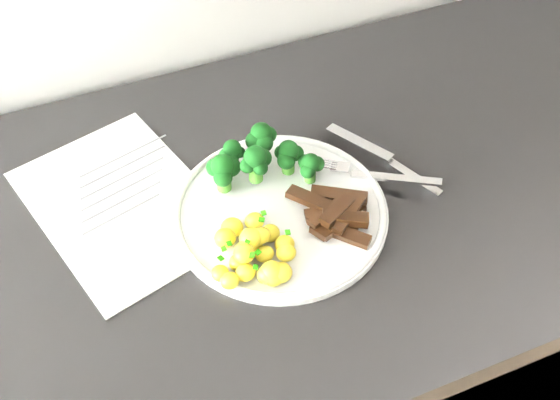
{
  "coord_description": "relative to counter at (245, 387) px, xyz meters",
  "views": [
    {
      "loc": [
        -0.12,
        1.1,
        1.63
      ],
      "look_at": [
        0.1,
        1.64,
        0.97
      ],
      "focal_mm": 44.42,
      "sensor_mm": 36.0,
      "label": 1
    }
  ],
  "objects": [
    {
      "name": "beef_strips",
      "position": [
        0.12,
        -0.06,
        0.49
      ],
      "size": [
        0.1,
        0.12,
        0.03
      ],
      "color": "black",
      "rests_on": "plate"
    },
    {
      "name": "knife",
      "position": [
        0.24,
        -0.01,
        0.48
      ],
      "size": [
        0.1,
        0.18,
        0.02
      ],
      "color": "silver",
      "rests_on": "plate"
    },
    {
      "name": "broccoli",
      "position": [
        0.06,
        0.05,
        0.52
      ],
      "size": [
        0.15,
        0.1,
        0.07
      ],
      "color": "#30651B",
      "rests_on": "plate"
    },
    {
      "name": "fork",
      "position": [
        0.2,
        -0.01,
        0.49
      ],
      "size": [
        0.15,
        0.12,
        0.02
      ],
      "color": "silver",
      "rests_on": "plate"
    },
    {
      "name": "plate",
      "position": [
        0.06,
        -0.02,
        0.48
      ],
      "size": [
        0.28,
        0.28,
        0.02
      ],
      "color": "white",
      "rests_on": "counter"
    },
    {
      "name": "counter",
      "position": [
        0.0,
        0.0,
        0.0
      ],
      "size": [
        2.52,
        0.63,
        0.94
      ],
      "color": "black",
      "rests_on": "ground"
    },
    {
      "name": "potatoes",
      "position": [
        0.0,
        -0.08,
        0.5
      ],
      "size": [
        0.11,
        0.11,
        0.04
      ],
      "color": "yellow",
      "rests_on": "plate"
    },
    {
      "name": "recipe_paper",
      "position": [
        -0.12,
        0.08,
        0.47
      ],
      "size": [
        0.28,
        0.34,
        0.0
      ],
      "color": "white",
      "rests_on": "counter"
    }
  ]
}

